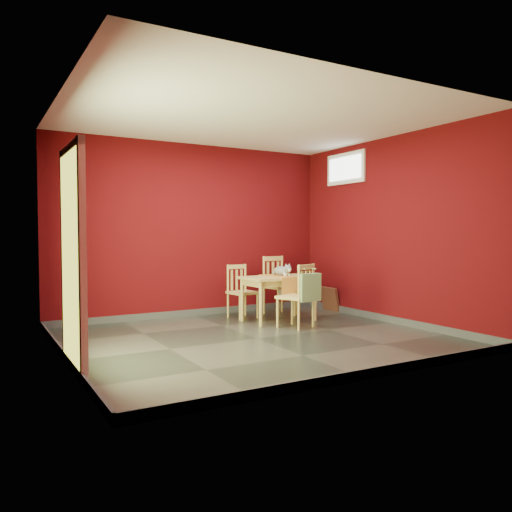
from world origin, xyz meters
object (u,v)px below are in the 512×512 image
tote_bag (310,287)px  chair_far_left (241,291)px  chair_far_right (278,285)px  chair_near (298,295)px  cat (282,269)px  picture_frame (330,299)px  dining_table (279,282)px

tote_bag → chair_far_left: bearing=103.7°
chair_far_left → chair_far_right: chair_far_right is taller
chair_near → cat: 0.74m
tote_bag → cat: (0.10, 0.86, 0.19)m
chair_far_left → chair_near: 1.17m
chair_far_left → tote_bag: 1.39m
chair_near → cat: size_ratio=2.24×
tote_bag → picture_frame: (1.29, 1.21, -0.38)m
chair_far_right → tote_bag: size_ratio=2.11×
tote_bag → cat: cat is taller
dining_table → chair_far_right: chair_far_right is taller
cat → chair_far_right: bearing=81.7°
chair_far_right → tote_bag: bearing=-104.8°
chair_far_left → chair_far_right: size_ratio=0.88×
dining_table → tote_bag: tote_bag is taller
chair_far_right → cat: 0.62m
chair_far_right → picture_frame: 0.99m
dining_table → picture_frame: dining_table is taller
tote_bag → cat: 0.88m
chair_near → chair_far_right: bearing=70.5°
dining_table → chair_far_left: 0.67m
chair_far_left → cat: cat is taller
chair_near → picture_frame: bearing=36.7°
chair_far_left → tote_bag: (0.33, -1.34, 0.16)m
chair_near → cat: chair_near is taller
chair_far_right → cat: (-0.25, -0.49, 0.29)m
cat → dining_table: bearing=-124.5°
chair_far_left → chair_near: size_ratio=0.93×
tote_bag → cat: size_ratio=1.12×
picture_frame → dining_table: bearing=-161.9°
picture_frame → chair_far_right: bearing=171.8°
cat → chair_far_left: bearing=150.5°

